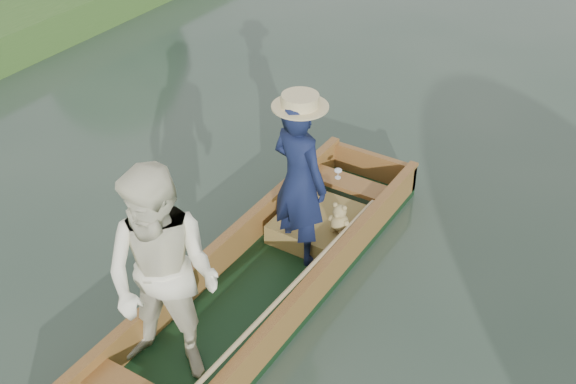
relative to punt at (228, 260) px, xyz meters
The scene contains 2 objects.
ground 0.82m from the punt, 82.47° to the left, with size 120.00×120.00×0.00m, color #283D30.
punt is the anchor object (origin of this frame).
Camera 1 is at (2.95, -4.13, 4.80)m, focal length 45.00 mm.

